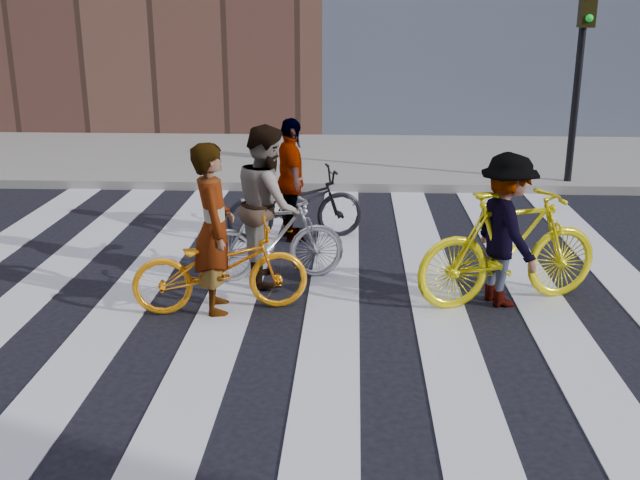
# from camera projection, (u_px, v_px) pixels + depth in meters

# --- Properties ---
(ground) EXTENTS (100.00, 100.00, 0.00)m
(ground) POSITION_uv_depth(u_px,v_px,m) (281.00, 305.00, 7.87)
(ground) COLOR black
(ground) RESTS_ON ground
(sidewalk_far) EXTENTS (100.00, 5.00, 0.15)m
(sidewalk_far) POSITION_uv_depth(u_px,v_px,m) (317.00, 159.00, 14.99)
(sidewalk_far) COLOR gray
(sidewalk_far) RESTS_ON ground
(zebra_crosswalk) EXTENTS (8.25, 10.00, 0.01)m
(zebra_crosswalk) POSITION_uv_depth(u_px,v_px,m) (281.00, 304.00, 7.86)
(zebra_crosswalk) COLOR silver
(zebra_crosswalk) RESTS_ON ground
(traffic_signal) EXTENTS (0.22, 0.42, 3.33)m
(traffic_signal) POSITION_uv_depth(u_px,v_px,m) (582.00, 53.00, 12.06)
(traffic_signal) COLOR black
(traffic_signal) RESTS_ON ground
(bike_yellow_left) EXTENTS (1.87, 0.99, 0.93)m
(bike_yellow_left) POSITION_uv_depth(u_px,v_px,m) (220.00, 267.00, 7.59)
(bike_yellow_left) COLOR orange
(bike_yellow_left) RESTS_ON ground
(bike_silver_mid) EXTENTS (1.69, 0.81, 0.98)m
(bike_silver_mid) POSITION_uv_depth(u_px,v_px,m) (273.00, 239.00, 8.45)
(bike_silver_mid) COLOR silver
(bike_silver_mid) RESTS_ON ground
(bike_yellow_right) EXTENTS (2.12, 1.19, 1.23)m
(bike_yellow_right) POSITION_uv_depth(u_px,v_px,m) (509.00, 248.00, 7.73)
(bike_yellow_right) COLOR yellow
(bike_yellow_right) RESTS_ON ground
(bike_dark_rear) EXTENTS (1.94, 1.10, 0.96)m
(bike_dark_rear) POSITION_uv_depth(u_px,v_px,m) (295.00, 205.00, 9.93)
(bike_dark_rear) COLOR black
(bike_dark_rear) RESTS_ON ground
(rider_left) EXTENTS (0.55, 0.71, 1.75)m
(rider_left) POSITION_uv_depth(u_px,v_px,m) (214.00, 229.00, 7.47)
(rider_left) COLOR slate
(rider_left) RESTS_ON ground
(rider_mid) EXTENTS (0.85, 0.99, 1.78)m
(rider_mid) POSITION_uv_depth(u_px,v_px,m) (268.00, 204.00, 8.33)
(rider_mid) COLOR slate
(rider_mid) RESTS_ON ground
(rider_right) EXTENTS (0.89, 1.17, 1.60)m
(rider_right) POSITION_uv_depth(u_px,v_px,m) (506.00, 230.00, 7.68)
(rider_right) COLOR slate
(rider_right) RESTS_ON ground
(rider_rear) EXTENTS (0.64, 1.03, 1.63)m
(rider_rear) POSITION_uv_depth(u_px,v_px,m) (291.00, 180.00, 9.83)
(rider_rear) COLOR slate
(rider_rear) RESTS_ON ground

